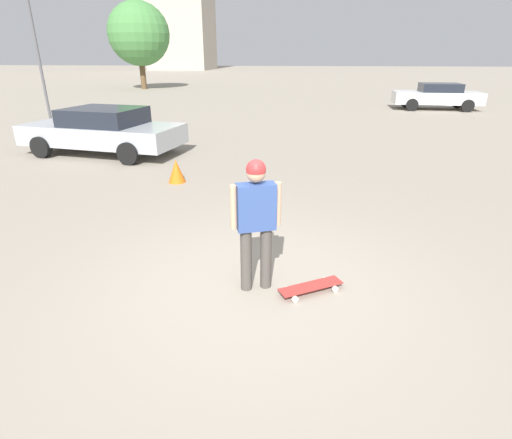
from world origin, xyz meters
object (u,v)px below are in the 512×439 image
at_px(person, 256,215).
at_px(car_parked_near, 103,130).
at_px(skateboard, 311,287).
at_px(car_parked_far, 437,96).
at_px(traffic_cone, 176,171).

distance_m(person, car_parked_near, 8.61).
bearing_deg(car_parked_near, skateboard, 140.58).
height_order(person, car_parked_near, person).
height_order(car_parked_near, car_parked_far, car_parked_far).
xyz_separation_m(car_parked_near, traffic_cone, (2.94, -2.55, -0.43)).
relative_size(person, car_parked_far, 0.37).
bearing_deg(traffic_cone, skateboard, -54.89).
height_order(person, traffic_cone, person).
distance_m(skateboard, car_parked_far, 20.01).
relative_size(car_parked_near, traffic_cone, 9.16).
bearing_deg(person, car_parked_far, 48.97).
height_order(person, car_parked_far, person).
relative_size(car_parked_far, traffic_cone, 8.55).
distance_m(person, car_parked_far, 20.21).
bearing_deg(skateboard, car_parked_far, -140.09).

